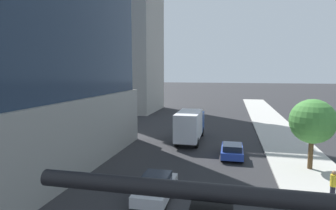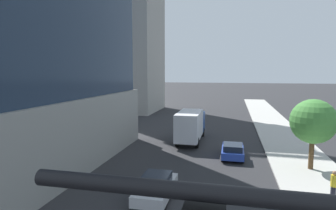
% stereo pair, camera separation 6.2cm
% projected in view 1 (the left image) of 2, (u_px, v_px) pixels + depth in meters
% --- Properties ---
extents(sidewalk, '(5.13, 120.00, 0.15)m').
position_uv_depth(sidewalk, '(325.00, 194.00, 17.14)').
color(sidewalk, '#B2AFA8').
rests_on(sidewalk, ground).
extents(construction_building, '(16.50, 13.15, 39.79)m').
position_uv_depth(construction_building, '(125.00, 17.00, 52.92)').
color(construction_building, '#9E9B93').
rests_on(construction_building, ground).
extents(street_tree, '(3.32, 3.32, 5.30)m').
position_uv_depth(street_tree, '(313.00, 122.00, 20.98)').
color(street_tree, brown).
rests_on(street_tree, sidewalk).
extents(car_silver, '(1.85, 4.10, 1.43)m').
position_uv_depth(car_silver, '(156.00, 187.00, 16.65)').
color(car_silver, '#B7B7BC').
rests_on(car_silver, ground).
extents(car_blue, '(1.85, 4.06, 1.35)m').
position_uv_depth(car_blue, '(232.00, 150.00, 24.51)').
color(car_blue, '#233D9E').
rests_on(car_blue, ground).
extents(box_truck, '(2.28, 7.73, 3.36)m').
position_uv_depth(box_truck, '(190.00, 124.00, 30.02)').
color(box_truck, '#1E4799').
rests_on(box_truck, ground).
extents(pedestrian_yellow_shirt, '(0.34, 0.34, 1.78)m').
position_uv_depth(pedestrian_yellow_shirt, '(333.00, 185.00, 15.92)').
color(pedestrian_yellow_shirt, black).
rests_on(pedestrian_yellow_shirt, sidewalk).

